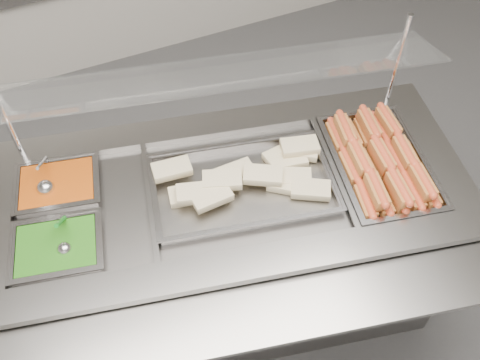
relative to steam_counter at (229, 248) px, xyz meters
name	(u,v)px	position (x,y,z in m)	size (l,w,h in m)	color
steam_counter	(229,248)	(0.00, 0.00, 0.00)	(1.91, 1.16, 0.85)	slate
tray_rail	(256,312)	(-0.11, -0.47, 0.38)	(1.72, 0.70, 0.05)	gray
sneeze_guard	(214,76)	(0.05, 0.20, 0.77)	(1.59, 0.61, 0.42)	silver
pan_hotdogs	(378,168)	(0.58, -0.13, 0.39)	(0.43, 0.58, 0.09)	gray
pan_wraps	(242,188)	(0.06, -0.01, 0.40)	(0.71, 0.51, 0.07)	gray
pan_beans	(60,190)	(-0.57, 0.27, 0.39)	(0.33, 0.28, 0.09)	gray
pan_peas	(59,252)	(-0.63, 0.00, 0.39)	(0.33, 0.28, 0.09)	gray
hotdogs_in_buns	(380,161)	(0.57, -0.14, 0.43)	(0.35, 0.53, 0.11)	brown
tortilla_wraps	(254,174)	(0.11, 0.01, 0.43)	(0.64, 0.40, 0.07)	tan
ladle	(46,187)	(-0.61, 0.26, 0.43)	(0.07, 0.18, 0.14)	silver
serving_spoon	(64,244)	(-0.60, -0.01, 0.44)	(0.06, 0.16, 0.14)	silver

